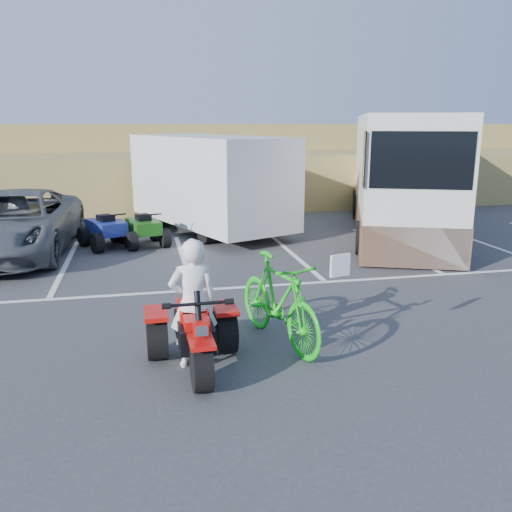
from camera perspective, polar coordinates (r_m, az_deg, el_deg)
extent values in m
plane|color=#363639|center=(8.42, -4.87, -8.46)|extent=(100.00, 100.00, 0.00)
cube|color=white|center=(13.25, -19.36, -0.83)|extent=(0.12, 5.00, 0.01)
cube|color=white|center=(13.16, -7.65, -0.24)|extent=(0.12, 5.00, 0.01)
cube|color=white|center=(13.62, 3.74, 0.34)|extent=(0.12, 5.00, 0.01)
cube|color=white|center=(14.58, 14.01, 0.85)|extent=(0.12, 5.00, 0.01)
cube|color=white|center=(15.94, 22.78, 1.27)|extent=(0.12, 5.00, 0.01)
cube|color=white|center=(10.67, -6.52, -3.60)|extent=(28.00, 0.12, 0.01)
cube|color=olive|center=(21.87, -9.66, 7.98)|extent=(40.00, 6.00, 2.00)
cube|color=olive|center=(25.28, -10.14, 11.02)|extent=(40.00, 4.00, 2.20)
imported|color=white|center=(7.21, -6.64, -4.97)|extent=(0.65, 0.43, 1.75)
imported|color=#14BF19|center=(7.94, 2.41, -4.73)|extent=(1.20, 2.30, 1.33)
imported|color=#4F5357|center=(14.57, -24.06, 3.15)|extent=(2.90, 5.74, 1.56)
cube|color=silver|center=(16.25, -4.99, 8.06)|extent=(4.50, 6.46, 2.50)
cylinder|color=black|center=(16.41, -4.90, 3.89)|extent=(2.30, 1.48, 0.70)
cube|color=silver|center=(16.75, 14.81, 8.40)|extent=(5.53, 9.49, 3.34)
cube|color=brown|center=(16.90, 14.56, 4.33)|extent=(5.57, 9.51, 0.93)
cube|color=black|center=(12.08, 17.05, 9.60)|extent=(2.00, 0.79, 1.21)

